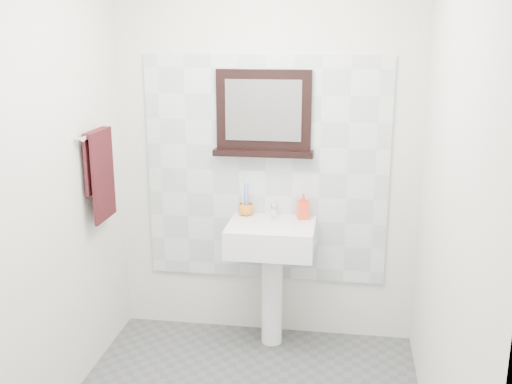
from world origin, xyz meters
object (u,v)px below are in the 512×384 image
framed_mirror (264,115)px  hand_towel (100,168)px  pedestal_sink (271,250)px  soap_dispenser (303,206)px  toothbrush_cup (246,209)px

framed_mirror → hand_towel: (-0.93, -0.45, -0.28)m
pedestal_sink → framed_mirror: framed_mirror is taller
pedestal_sink → soap_dispenser: 0.35m
toothbrush_cup → hand_towel: bearing=-153.3°
framed_mirror → soap_dispenser: bearing=-12.0°
pedestal_sink → soap_dispenser: bearing=34.3°
toothbrush_cup → hand_towel: size_ratio=0.18×
toothbrush_cup → soap_dispenser: 0.38m
toothbrush_cup → framed_mirror: (0.11, 0.04, 0.62)m
soap_dispenser → framed_mirror: framed_mirror is taller
toothbrush_cup → framed_mirror: framed_mirror is taller
soap_dispenser → framed_mirror: size_ratio=0.26×
framed_mirror → hand_towel: framed_mirror is taller
soap_dispenser → framed_mirror: (-0.27, 0.06, 0.58)m
pedestal_sink → soap_dispenser: soap_dispenser is taller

